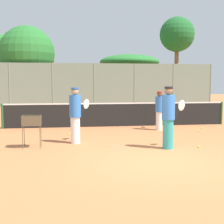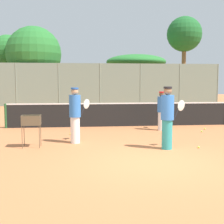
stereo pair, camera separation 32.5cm
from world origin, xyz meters
The scene contains 15 objects.
ground_plane centered at (0.00, 0.00, 0.00)m, with size 80.00×80.00×0.00m, color #C67242.
tennis_net centered at (0.00, 6.43, 0.56)m, with size 10.09×0.10×1.07m.
back_fence centered at (0.00, 18.81, 1.77)m, with size 20.73×0.08×3.54m.
tree_0 centered at (-8.29, 22.77, 4.77)m, with size 3.04×3.04×6.33m.
tree_1 centered at (-5.75, 21.29, 4.45)m, with size 4.88×4.88×6.90m.
tree_2 centered at (3.92, 23.46, 3.92)m, with size 5.93×5.93×4.69m.
tree_3 centered at (9.15, 24.41, 6.81)m, with size 3.60×3.60×8.71m.
player_white_outfit centered at (-1.96, 2.79, 0.95)m, with size 0.73×0.73×1.82m.
player_red_cap centered at (0.78, 1.56, 0.97)m, with size 0.88×0.54×1.87m.
player_yellow_shirt centered at (1.55, 5.11, 0.84)m, with size 0.44×0.84×1.61m.
ball_cart centered at (-3.30, 2.27, 0.76)m, with size 0.56×0.41×0.99m.
tennis_ball_0 centered at (-2.17, 4.43, 0.03)m, with size 0.07×0.07×0.07m, color #D1E54C.
tennis_ball_1 centered at (1.76, 1.56, 0.03)m, with size 0.07×0.07×0.07m, color #D1E54C.
tennis_ball_2 centered at (3.04, 4.46, 0.03)m, with size 0.07×0.07×0.07m, color #D1E54C.
tennis_ball_3 centered at (3.45, 5.13, 0.03)m, with size 0.07×0.07×0.07m, color #D1E54C.
Camera 1 is at (-2.19, -7.36, 2.02)m, focal length 50.00 mm.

